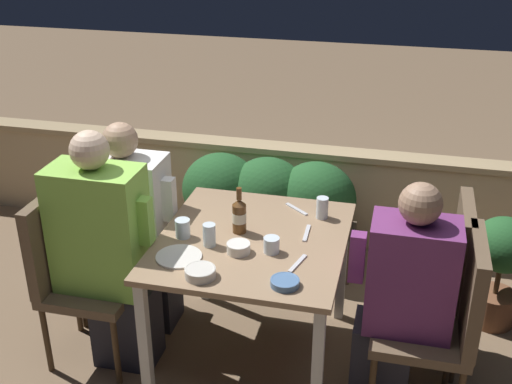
{
  "coord_description": "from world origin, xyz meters",
  "views": [
    {
      "loc": [
        0.68,
        -2.71,
        2.31
      ],
      "look_at": [
        0.0,
        0.08,
        0.95
      ],
      "focal_mm": 45.0,
      "sensor_mm": 36.0,
      "label": 1
    }
  ],
  "objects_px": {
    "person_green_blouse": "(107,253)",
    "person_white_polo": "(134,228)",
    "chair_right_far": "(439,272)",
    "person_purple_stripe": "(401,299)",
    "chair_left_near": "(72,264)",
    "chair_left_far": "(101,232)",
    "beer_bottle": "(239,215)",
    "chair_right_near": "(447,313)",
    "potted_plant": "(501,261)"
  },
  "relations": [
    {
      "from": "person_green_blouse",
      "to": "chair_right_far",
      "type": "bearing_deg",
      "value": 12.93
    },
    {
      "from": "chair_right_far",
      "to": "beer_bottle",
      "type": "distance_m",
      "value": 1.06
    },
    {
      "from": "chair_right_near",
      "to": "beer_bottle",
      "type": "bearing_deg",
      "value": 168.95
    },
    {
      "from": "chair_left_far",
      "to": "chair_right_far",
      "type": "relative_size",
      "value": 1.0
    },
    {
      "from": "person_purple_stripe",
      "to": "beer_bottle",
      "type": "bearing_deg",
      "value": 166.24
    },
    {
      "from": "chair_left_far",
      "to": "person_white_polo",
      "type": "bearing_deg",
      "value": -0.0
    },
    {
      "from": "person_purple_stripe",
      "to": "potted_plant",
      "type": "distance_m",
      "value": 0.97
    },
    {
      "from": "person_purple_stripe",
      "to": "person_white_polo",
      "type": "bearing_deg",
      "value": 167.51
    },
    {
      "from": "person_green_blouse",
      "to": "chair_right_far",
      "type": "height_order",
      "value": "person_green_blouse"
    },
    {
      "from": "person_green_blouse",
      "to": "potted_plant",
      "type": "distance_m",
      "value": 2.17
    },
    {
      "from": "chair_right_far",
      "to": "potted_plant",
      "type": "height_order",
      "value": "chair_right_far"
    },
    {
      "from": "person_white_polo",
      "to": "chair_right_near",
      "type": "distance_m",
      "value": 1.72
    },
    {
      "from": "chair_left_far",
      "to": "person_white_polo",
      "type": "xyz_separation_m",
      "value": [
        0.21,
        -0.0,
        0.06
      ]
    },
    {
      "from": "person_white_polo",
      "to": "beer_bottle",
      "type": "bearing_deg",
      "value": -10.85
    },
    {
      "from": "chair_left_near",
      "to": "person_green_blouse",
      "type": "xyz_separation_m",
      "value": [
        0.21,
        0.0,
        0.1
      ]
    },
    {
      "from": "chair_right_near",
      "to": "beer_bottle",
      "type": "xyz_separation_m",
      "value": [
        -1.04,
        0.2,
        0.27
      ]
    },
    {
      "from": "chair_right_far",
      "to": "chair_left_far",
      "type": "bearing_deg",
      "value": -179.21
    },
    {
      "from": "chair_left_near",
      "to": "chair_right_far",
      "type": "height_order",
      "value": "same"
    },
    {
      "from": "person_white_polo",
      "to": "person_purple_stripe",
      "type": "distance_m",
      "value": 1.51
    },
    {
      "from": "chair_left_near",
      "to": "chair_left_far",
      "type": "height_order",
      "value": "same"
    },
    {
      "from": "chair_right_near",
      "to": "person_purple_stripe",
      "type": "relative_size",
      "value": 0.79
    },
    {
      "from": "chair_right_far",
      "to": "chair_left_near",
      "type": "bearing_deg",
      "value": -168.47
    },
    {
      "from": "chair_left_near",
      "to": "chair_left_far",
      "type": "distance_m",
      "value": 0.35
    },
    {
      "from": "chair_left_near",
      "to": "potted_plant",
      "type": "distance_m",
      "value": 2.36
    },
    {
      "from": "person_white_polo",
      "to": "chair_left_near",
      "type": "bearing_deg",
      "value": -119.1
    },
    {
      "from": "person_purple_stripe",
      "to": "chair_right_far",
      "type": "xyz_separation_m",
      "value": [
        0.18,
        0.35,
        -0.04
      ]
    },
    {
      "from": "chair_left_near",
      "to": "person_white_polo",
      "type": "xyz_separation_m",
      "value": [
        0.2,
        0.35,
        0.06
      ]
    },
    {
      "from": "chair_left_near",
      "to": "chair_right_far",
      "type": "xyz_separation_m",
      "value": [
        1.85,
        0.38,
        0.0
      ]
    },
    {
      "from": "chair_right_near",
      "to": "person_purple_stripe",
      "type": "xyz_separation_m",
      "value": [
        -0.21,
        0.0,
        0.04
      ]
    },
    {
      "from": "person_white_polo",
      "to": "chair_right_far",
      "type": "height_order",
      "value": "person_white_polo"
    },
    {
      "from": "chair_left_far",
      "to": "beer_bottle",
      "type": "xyz_separation_m",
      "value": [
        0.85,
        -0.12,
        0.27
      ]
    },
    {
      "from": "chair_left_near",
      "to": "chair_right_far",
      "type": "distance_m",
      "value": 1.89
    },
    {
      "from": "person_green_blouse",
      "to": "person_white_polo",
      "type": "bearing_deg",
      "value": 91.76
    },
    {
      "from": "person_green_blouse",
      "to": "beer_bottle",
      "type": "height_order",
      "value": "person_green_blouse"
    },
    {
      "from": "person_purple_stripe",
      "to": "beer_bottle",
      "type": "height_order",
      "value": "person_purple_stripe"
    },
    {
      "from": "chair_right_near",
      "to": "potted_plant",
      "type": "bearing_deg",
      "value": 66.94
    },
    {
      "from": "chair_right_near",
      "to": "person_purple_stripe",
      "type": "bearing_deg",
      "value": 180.0
    },
    {
      "from": "chair_left_near",
      "to": "chair_right_near",
      "type": "xyz_separation_m",
      "value": [
        1.88,
        0.02,
        0.0
      ]
    },
    {
      "from": "potted_plant",
      "to": "person_purple_stripe",
      "type": "bearing_deg",
      "value": -124.81
    },
    {
      "from": "chair_left_far",
      "to": "person_purple_stripe",
      "type": "relative_size",
      "value": 0.79
    },
    {
      "from": "person_white_polo",
      "to": "beer_bottle",
      "type": "distance_m",
      "value": 0.69
    },
    {
      "from": "chair_right_near",
      "to": "beer_bottle",
      "type": "relative_size",
      "value": 3.81
    },
    {
      "from": "person_green_blouse",
      "to": "beer_bottle",
      "type": "bearing_deg",
      "value": 19.82
    },
    {
      "from": "chair_right_near",
      "to": "chair_right_far",
      "type": "height_order",
      "value": "same"
    },
    {
      "from": "person_purple_stripe",
      "to": "beer_bottle",
      "type": "distance_m",
      "value": 0.88
    },
    {
      "from": "person_purple_stripe",
      "to": "potted_plant",
      "type": "relative_size",
      "value": 1.75
    },
    {
      "from": "person_purple_stripe",
      "to": "chair_right_far",
      "type": "distance_m",
      "value": 0.4
    },
    {
      "from": "person_white_polo",
      "to": "chair_right_far",
      "type": "relative_size",
      "value": 1.3
    },
    {
      "from": "chair_right_near",
      "to": "potted_plant",
      "type": "xyz_separation_m",
      "value": [
        0.33,
        0.78,
        -0.14
      ]
    },
    {
      "from": "person_white_polo",
      "to": "beer_bottle",
      "type": "xyz_separation_m",
      "value": [
        0.64,
        -0.12,
        0.22
      ]
    }
  ]
}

